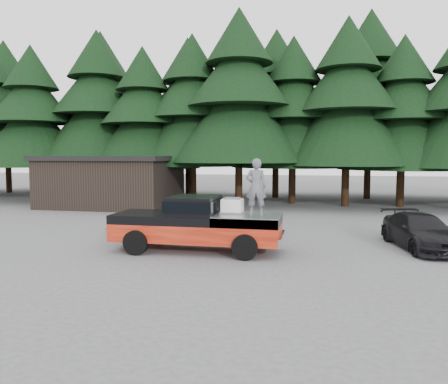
% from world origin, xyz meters
% --- Properties ---
extents(ground, '(120.00, 120.00, 0.00)m').
position_xyz_m(ground, '(0.00, 0.00, 0.00)').
color(ground, '#4F4F52').
rests_on(ground, ground).
extents(pickup_truck, '(6.00, 2.04, 1.33)m').
position_xyz_m(pickup_truck, '(0.01, -0.04, 0.67)').
color(pickup_truck, red).
rests_on(pickup_truck, ground).
extents(truck_cab, '(1.66, 1.90, 0.59)m').
position_xyz_m(truck_cab, '(-0.09, -0.04, 1.62)').
color(truck_cab, black).
rests_on(truck_cab, pickup_truck).
extents(air_compressor, '(0.72, 0.60, 0.48)m').
position_xyz_m(air_compressor, '(1.23, 0.17, 1.57)').
color(air_compressor, silver).
rests_on(air_compressor, pickup_truck).
extents(man_on_bed, '(0.73, 0.51, 1.91)m').
position_xyz_m(man_on_bed, '(2.09, -0.11, 2.28)').
color(man_on_bed, '#585A60').
rests_on(man_on_bed, pickup_truck).
extents(parked_car, '(2.53, 4.53, 1.24)m').
position_xyz_m(parked_car, '(7.75, 1.98, 0.62)').
color(parked_car, black).
rests_on(parked_car, ground).
extents(utility_building, '(8.40, 6.40, 3.30)m').
position_xyz_m(utility_building, '(-9.00, 12.00, 1.67)').
color(utility_building, black).
rests_on(utility_building, ground).
extents(treeline, '(60.15, 16.05, 17.50)m').
position_xyz_m(treeline, '(0.42, 17.20, 7.72)').
color(treeline, black).
rests_on(treeline, ground).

